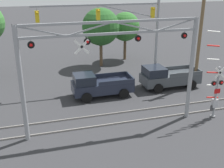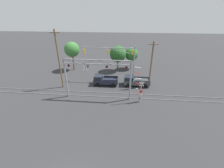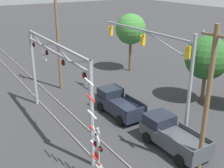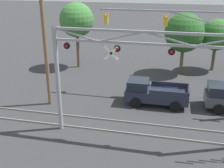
{
  "view_description": "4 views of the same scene",
  "coord_description": "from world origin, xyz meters",
  "px_view_note": "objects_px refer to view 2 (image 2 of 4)",
  "views": [
    {
      "loc": [
        -4.46,
        -0.02,
        9.0
      ],
      "look_at": [
        -0.27,
        14.48,
        3.24
      ],
      "focal_mm": 45.0,
      "sensor_mm": 36.0,
      "label": 1
    },
    {
      "loc": [
        4.36,
        -6.48,
        13.44
      ],
      "look_at": [
        2.24,
        16.04,
        2.31
      ],
      "focal_mm": 24.0,
      "sensor_mm": 36.0,
      "label": 2
    },
    {
      "loc": [
        18.07,
        8.39,
        10.97
      ],
      "look_at": [
        2.37,
        18.43,
        3.75
      ],
      "focal_mm": 45.0,
      "sensor_mm": 36.0,
      "label": 3
    },
    {
      "loc": [
        1.61,
        0.01,
        9.62
      ],
      "look_at": [
        -2.32,
        17.42,
        2.56
      ],
      "focal_mm": 45.0,
      "sensor_mm": 36.0,
      "label": 4
    }
  ],
  "objects_px": {
    "background_tree_far_left_verge": "(118,54)",
    "background_tree_far_right_verge": "(132,54)",
    "crossing_gantry": "(97,74)",
    "traffic_signal_span": "(121,57)",
    "pickup_truck_following": "(135,81)",
    "crossing_signal_mast": "(140,91)",
    "utility_pole_right": "(151,64)",
    "utility_pole_left": "(59,60)",
    "background_tree_beyond_span": "(72,50)",
    "pickup_truck_lead": "(105,80)"
  },
  "relations": [
    {
      "from": "background_tree_far_left_verge",
      "to": "background_tree_far_right_verge",
      "type": "relative_size",
      "value": 1.13
    },
    {
      "from": "crossing_gantry",
      "to": "traffic_signal_span",
      "type": "distance_m",
      "value": 7.99
    },
    {
      "from": "pickup_truck_following",
      "to": "crossing_gantry",
      "type": "bearing_deg",
      "value": -140.23
    },
    {
      "from": "pickup_truck_following",
      "to": "background_tree_far_left_verge",
      "type": "xyz_separation_m",
      "value": [
        -3.96,
        7.73,
        3.24
      ]
    },
    {
      "from": "background_tree_far_right_verge",
      "to": "crossing_signal_mast",
      "type": "bearing_deg",
      "value": -85.87
    },
    {
      "from": "traffic_signal_span",
      "to": "utility_pole_right",
      "type": "relative_size",
      "value": 1.21
    },
    {
      "from": "background_tree_far_right_verge",
      "to": "utility_pole_left",
      "type": "bearing_deg",
      "value": -139.19
    },
    {
      "from": "background_tree_far_left_verge",
      "to": "crossing_gantry",
      "type": "bearing_deg",
      "value": -100.8
    },
    {
      "from": "crossing_signal_mast",
      "to": "background_tree_far_left_verge",
      "type": "xyz_separation_m",
      "value": [
        -4.39,
        13.7,
        2.23
      ]
    },
    {
      "from": "background_tree_beyond_span",
      "to": "background_tree_far_left_verge",
      "type": "xyz_separation_m",
      "value": [
        10.96,
        0.32,
        -0.91
      ]
    },
    {
      "from": "pickup_truck_following",
      "to": "pickup_truck_lead",
      "type": "bearing_deg",
      "value": -177.79
    },
    {
      "from": "background_tree_beyond_span",
      "to": "background_tree_far_right_verge",
      "type": "height_order",
      "value": "background_tree_beyond_span"
    },
    {
      "from": "pickup_truck_lead",
      "to": "crossing_gantry",
      "type": "bearing_deg",
      "value": -93.96
    },
    {
      "from": "utility_pole_left",
      "to": "pickup_truck_following",
      "type": "bearing_deg",
      "value": 8.22
    },
    {
      "from": "traffic_signal_span",
      "to": "crossing_signal_mast",
      "type": "bearing_deg",
      "value": -66.17
    },
    {
      "from": "pickup_truck_lead",
      "to": "crossing_signal_mast",
      "type": "bearing_deg",
      "value": -41.23
    },
    {
      "from": "crossing_signal_mast",
      "to": "utility_pole_right",
      "type": "distance_m",
      "value": 6.68
    },
    {
      "from": "background_tree_beyond_span",
      "to": "traffic_signal_span",
      "type": "bearing_deg",
      "value": -25.29
    },
    {
      "from": "pickup_truck_following",
      "to": "background_tree_far_left_verge",
      "type": "height_order",
      "value": "background_tree_far_left_verge"
    },
    {
      "from": "traffic_signal_span",
      "to": "background_tree_beyond_span",
      "type": "distance_m",
      "value": 13.19
    },
    {
      "from": "crossing_signal_mast",
      "to": "background_tree_far_left_verge",
      "type": "bearing_deg",
      "value": 107.78
    },
    {
      "from": "pickup_truck_lead",
      "to": "pickup_truck_following",
      "type": "relative_size",
      "value": 0.96
    },
    {
      "from": "crossing_gantry",
      "to": "utility_pole_right",
      "type": "xyz_separation_m",
      "value": [
        9.09,
        5.18,
        0.08
      ]
    },
    {
      "from": "crossing_gantry",
      "to": "background_tree_far_right_verge",
      "type": "xyz_separation_m",
      "value": [
        5.78,
        14.88,
        -0.66
      ]
    },
    {
      "from": "pickup_truck_following",
      "to": "utility_pole_left",
      "type": "xyz_separation_m",
      "value": [
        -14.04,
        -2.03,
        4.57
      ]
    },
    {
      "from": "pickup_truck_following",
      "to": "utility_pole_right",
      "type": "distance_m",
      "value": 4.44
    },
    {
      "from": "crossing_gantry",
      "to": "traffic_signal_span",
      "type": "bearing_deg",
      "value": 64.1
    },
    {
      "from": "utility_pole_left",
      "to": "background_tree_far_right_verge",
      "type": "distance_m",
      "value": 17.73
    },
    {
      "from": "pickup_truck_following",
      "to": "background_tree_far_left_verge",
      "type": "bearing_deg",
      "value": 117.13
    },
    {
      "from": "pickup_truck_following",
      "to": "background_tree_far_right_verge",
      "type": "height_order",
      "value": "background_tree_far_right_verge"
    },
    {
      "from": "crossing_gantry",
      "to": "pickup_truck_following",
      "type": "distance_m",
      "value": 9.1
    },
    {
      "from": "crossing_gantry",
      "to": "utility_pole_right",
      "type": "distance_m",
      "value": 10.47
    },
    {
      "from": "background_tree_beyond_span",
      "to": "background_tree_far_right_verge",
      "type": "distance_m",
      "value": 14.45
    },
    {
      "from": "utility_pole_right",
      "to": "background_tree_beyond_span",
      "type": "distance_m",
      "value": 19.14
    },
    {
      "from": "crossing_gantry",
      "to": "background_tree_beyond_span",
      "type": "distance_m",
      "value": 15.35
    },
    {
      "from": "crossing_gantry",
      "to": "utility_pole_right",
      "type": "height_order",
      "value": "utility_pole_right"
    },
    {
      "from": "crossing_gantry",
      "to": "background_tree_beyond_span",
      "type": "relative_size",
      "value": 1.56
    },
    {
      "from": "background_tree_far_left_verge",
      "to": "pickup_truck_following",
      "type": "bearing_deg",
      "value": -62.87
    },
    {
      "from": "pickup_truck_following",
      "to": "crossing_signal_mast",
      "type": "bearing_deg",
      "value": -85.89
    },
    {
      "from": "pickup_truck_lead",
      "to": "utility_pole_right",
      "type": "height_order",
      "value": "utility_pole_right"
    },
    {
      "from": "pickup_truck_lead",
      "to": "background_tree_beyond_span",
      "type": "bearing_deg",
      "value": 139.05
    },
    {
      "from": "crossing_gantry",
      "to": "background_tree_far_left_verge",
      "type": "distance_m",
      "value": 13.35
    },
    {
      "from": "crossing_gantry",
      "to": "pickup_truck_following",
      "type": "xyz_separation_m",
      "value": [
        6.46,
        5.38,
        -3.48
      ]
    },
    {
      "from": "traffic_signal_span",
      "to": "background_tree_beyond_span",
      "type": "relative_size",
      "value": 1.53
    },
    {
      "from": "background_tree_beyond_span",
      "to": "background_tree_far_left_verge",
      "type": "relative_size",
      "value": 1.13
    },
    {
      "from": "utility_pole_right",
      "to": "background_tree_beyond_span",
      "type": "bearing_deg",
      "value": 156.55
    },
    {
      "from": "traffic_signal_span",
      "to": "background_tree_far_left_verge",
      "type": "distance_m",
      "value": 6.12
    },
    {
      "from": "utility_pole_right",
      "to": "traffic_signal_span",
      "type": "bearing_deg",
      "value": 160.62
    },
    {
      "from": "pickup_truck_lead",
      "to": "background_tree_beyond_span",
      "type": "height_order",
      "value": "background_tree_beyond_span"
    },
    {
      "from": "pickup_truck_following",
      "to": "background_tree_beyond_span",
      "type": "bearing_deg",
      "value": 153.58
    }
  ]
}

